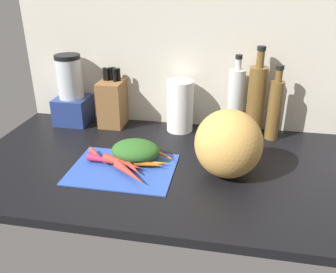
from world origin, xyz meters
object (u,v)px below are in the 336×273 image
at_px(knife_block, 113,102).
at_px(blender_appliance, 72,94).
at_px(bottle_2, 275,108).
at_px(carrot_0, 123,163).
at_px(carrot_9, 155,163).
at_px(winter_squash, 228,144).
at_px(carrot_7, 149,164).
at_px(paper_towel_roll, 180,106).
at_px(carrot_5, 99,157).
at_px(cutting_board, 123,168).
at_px(carrot_8, 122,162).
at_px(carrot_6, 133,152).
at_px(carrot_3, 162,155).
at_px(bottle_1, 256,100).
at_px(carrot_1, 131,166).
at_px(carrot_4, 104,160).
at_px(carrot_2, 130,173).
at_px(bottle_0, 235,101).

bearing_deg(knife_block, blender_appliance, -173.49).
bearing_deg(blender_appliance, bottle_2, -0.82).
xyz_separation_m(carrot_0, carrot_9, (0.11, 0.03, -0.01)).
bearing_deg(winter_squash, carrot_7, -175.72).
height_order(paper_towel_roll, bottle_2, bottle_2).
bearing_deg(carrot_5, cutting_board, -22.30).
relative_size(cutting_board, knife_block, 1.41).
relative_size(carrot_8, blender_appliance, 0.49).
distance_m(cutting_board, paper_towel_roll, 0.42).
distance_m(carrot_6, carrot_8, 0.08).
xyz_separation_m(carrot_3, bottle_1, (0.34, 0.30, 0.13)).
xyz_separation_m(carrot_1, carrot_4, (-0.11, 0.02, -0.00)).
bearing_deg(winter_squash, knife_block, 145.20).
height_order(carrot_5, paper_towel_roll, paper_towel_roll).
distance_m(carrot_2, carrot_8, 0.10).
bearing_deg(bottle_1, carrot_7, -134.11).
bearing_deg(carrot_4, bottle_2, 30.05).
bearing_deg(winter_squash, bottle_2, 62.22).
xyz_separation_m(carrot_5, knife_block, (-0.06, 0.36, 0.09)).
height_order(cutting_board, paper_towel_roll, paper_towel_roll).
relative_size(carrot_4, carrot_6, 0.95).
xyz_separation_m(winter_squash, paper_towel_roll, (-0.22, 0.34, -0.00)).
bearing_deg(carrot_7, paper_towel_roll, 81.79).
bearing_deg(cutting_board, carrot_1, -15.32).
bearing_deg(carrot_4, carrot_5, 136.94).
relative_size(carrot_4, winter_squash, 0.54).
distance_m(carrot_2, carrot_7, 0.09).
relative_size(carrot_4, paper_towel_roll, 0.57).
distance_m(carrot_7, bottle_0, 0.48).
distance_m(cutting_board, carrot_4, 0.08).
bearing_deg(blender_appliance, cutting_board, -47.27).
bearing_deg(carrot_2, carrot_0, 125.76).
xyz_separation_m(carrot_6, carrot_7, (0.08, -0.08, -0.00)).
bearing_deg(bottle_1, carrot_5, -147.96).
height_order(carrot_5, winter_squash, winter_squash).
bearing_deg(bottle_0, carrot_5, -144.01).
distance_m(knife_block, bottle_0, 0.54).
xyz_separation_m(carrot_2, blender_appliance, (-0.39, 0.44, 0.11)).
bearing_deg(winter_squash, carrot_8, -177.66).
relative_size(carrot_9, knife_block, 0.40).
bearing_deg(bottle_1, bottle_0, -177.14).
xyz_separation_m(carrot_6, winter_squash, (0.35, -0.06, 0.09)).
bearing_deg(carrot_2, bottle_2, 40.85).
height_order(carrot_5, carrot_7, carrot_7).
bearing_deg(carrot_9, knife_block, 126.34).
distance_m(cutting_board, carrot_8, 0.03).
bearing_deg(carrot_6, bottle_2, 27.24).
relative_size(carrot_8, carrot_9, 1.49).
height_order(carrot_9, winter_squash, winter_squash).
xyz_separation_m(cutting_board, carrot_5, (-0.10, 0.04, 0.01)).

